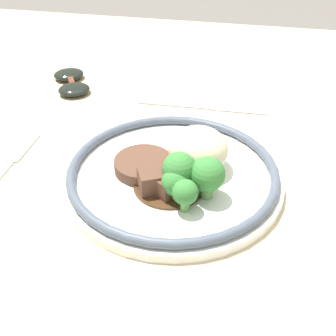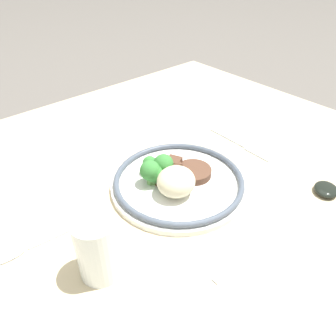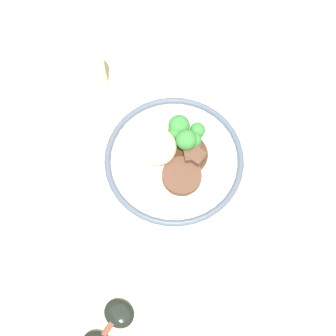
{
  "view_description": "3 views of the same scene",
  "coord_description": "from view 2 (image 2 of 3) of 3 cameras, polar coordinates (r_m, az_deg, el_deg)",
  "views": [
    {
      "loc": [
        0.08,
        -0.5,
        0.41
      ],
      "look_at": [
        -0.0,
        -0.05,
        0.07
      ],
      "focal_mm": 50.0,
      "sensor_mm": 36.0,
      "label": 1
    },
    {
      "loc": [
        0.36,
        0.34,
        0.47
      ],
      "look_at": [
        0.01,
        -0.06,
        0.08
      ],
      "focal_mm": 35.0,
      "sensor_mm": 36.0,
      "label": 2
    },
    {
      "loc": [
        -0.31,
        0.13,
        0.88
      ],
      "look_at": [
        -0.02,
        -0.02,
        0.07
      ],
      "focal_mm": 50.0,
      "sensor_mm": 36.0,
      "label": 3
    }
  ],
  "objects": [
    {
      "name": "ground_plane",
      "position": [
        0.69,
        3.89,
        -7.07
      ],
      "size": [
        8.0,
        8.0,
        0.0
      ],
      "primitive_type": "plane",
      "color": "#5B5651"
    },
    {
      "name": "dining_table",
      "position": [
        0.68,
        3.95,
        -5.9
      ],
      "size": [
        1.17,
        1.16,
        0.04
      ],
      "color": "beige",
      "rests_on": "ground"
    },
    {
      "name": "plate",
      "position": [
        0.67,
        1.44,
        -2.02
      ],
      "size": [
        0.28,
        0.28,
        0.07
      ],
      "color": "white",
      "rests_on": "dining_table"
    },
    {
      "name": "juice_glass",
      "position": [
        0.51,
        -12.05,
        -13.92
      ],
      "size": [
        0.07,
        0.07,
        0.11
      ],
      "color": "yellow",
      "rests_on": "dining_table"
    },
    {
      "name": "fork",
      "position": [
        0.83,
        13.3,
        3.54
      ],
      "size": [
        0.02,
        0.19,
        0.0
      ],
      "rotation": [
        0.0,
        0.0,
        1.54
      ],
      "color": "#B7B7BC",
      "rests_on": "dining_table"
    },
    {
      "name": "knife",
      "position": [
        0.58,
        14.47,
        -13.38
      ],
      "size": [
        0.21,
        0.01,
        0.0
      ],
      "rotation": [
        0.0,
        0.0,
        0.02
      ],
      "color": "#B7B7BC",
      "rests_on": "dining_table"
    },
    {
      "name": "spoon",
      "position": [
        0.61,
        -24.29,
        -13.14
      ],
      "size": [
        0.16,
        0.03,
        0.01
      ],
      "rotation": [
        0.0,
        0.0,
        -0.1
      ],
      "color": "#B7B7BC",
      "rests_on": "dining_table"
    }
  ]
}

